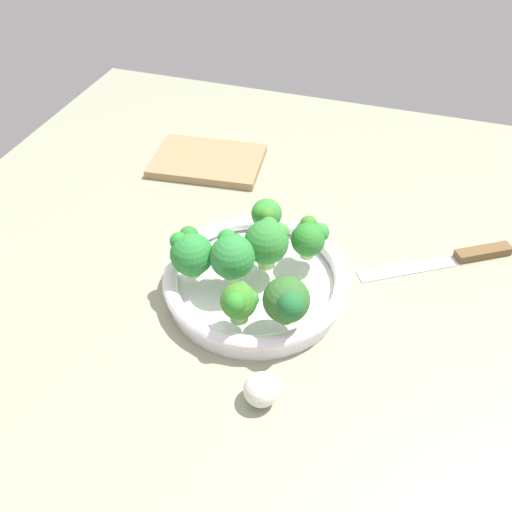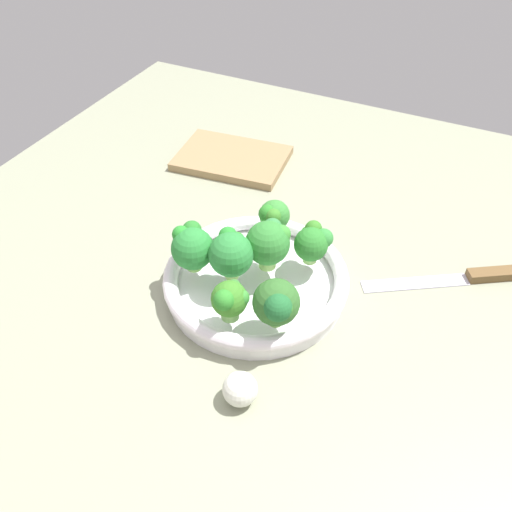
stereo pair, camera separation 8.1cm
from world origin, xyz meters
TOP-DOWN VIEW (x-y plane):
  - ground_plane at (0.00, 0.00)cm, footprint 130.00×130.00cm
  - bowl at (3.17, 1.72)cm, footprint 28.30×28.30cm
  - broccoli_floret_0 at (-3.30, -4.40)cm, footprint 5.49×5.99cm
  - broccoli_floret_1 at (4.50, -7.37)cm, footprint 4.91×5.56cm
  - broccoli_floret_2 at (12.09, 4.93)cm, footprint 6.59×6.74cm
  - broccoli_floret_3 at (2.06, -0.61)cm, footprint 6.64×7.19cm
  - broccoli_floret_4 at (5.99, 4.12)cm, footprint 6.60×6.94cm
  - broccoli_floret_5 at (-3.93, 10.19)cm, footprint 6.40×6.93cm
  - broccoli_floret_6 at (2.32, 11.59)cm, footprint 5.18×5.85cm
  - knife at (-26.04, -14.92)cm, footprint 23.87×16.05cm
  - cutting_board at (23.51, -29.23)cm, footprint 23.20×17.23cm
  - garlic_bulb at (-3.54, 20.32)cm, footprint 4.57×4.57cm

SIDE VIEW (x-z plane):
  - ground_plane at x=0.00cm, z-range -2.50..0.00cm
  - knife at x=-26.04cm, z-range -0.20..1.30cm
  - cutting_board at x=23.51cm, z-range 0.00..1.60cm
  - bowl at x=3.17cm, z-range 0.04..4.21cm
  - garlic_bulb at x=-3.54cm, z-range 0.00..4.57cm
  - broccoli_floret_0 at x=-3.30cm, z-range 4.67..10.59cm
  - broccoli_floret_6 at x=2.32cm, z-range 4.61..10.86cm
  - broccoli_floret_1 at x=4.50cm, z-range 4.79..10.78cm
  - broccoli_floret_2 at x=12.09cm, z-range 4.61..11.61cm
  - broccoli_floret_5 at x=-3.93cm, z-range 4.80..12.04cm
  - broccoli_floret_4 at x=5.99cm, z-range 4.76..12.46cm
  - broccoli_floret_3 at x=2.06cm, z-range 4.76..12.64cm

